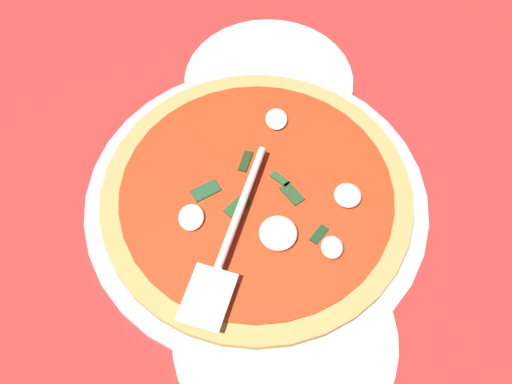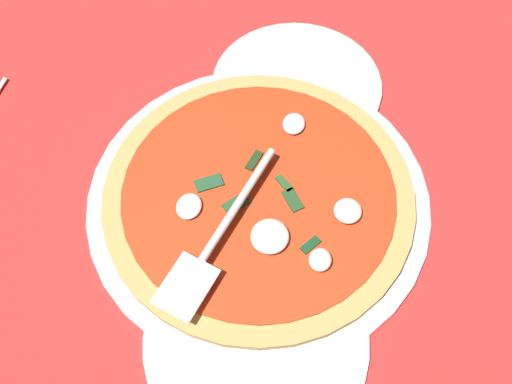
% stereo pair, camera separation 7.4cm
% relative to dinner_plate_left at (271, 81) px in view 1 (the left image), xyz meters
% --- Properties ---
extents(ground_plane, '(1.07, 1.07, 0.01)m').
position_rel_dinner_plate_left_xyz_m(ground_plane, '(0.19, -0.02, -0.01)').
color(ground_plane, red).
extents(checker_pattern, '(1.07, 1.07, 0.00)m').
position_rel_dinner_plate_left_xyz_m(checker_pattern, '(0.19, -0.02, -0.01)').
color(checker_pattern, white).
rests_on(checker_pattern, ground_plane).
extents(pizza_pan, '(0.44, 0.44, 0.01)m').
position_rel_dinner_plate_left_xyz_m(pizza_pan, '(0.20, -0.02, 0.00)').
color(pizza_pan, '#B9BBC3').
rests_on(pizza_pan, ground_plane).
extents(dinner_plate_left, '(0.25, 0.25, 0.01)m').
position_rel_dinner_plate_left_xyz_m(dinner_plate_left, '(0.00, 0.00, 0.00)').
color(dinner_plate_left, white).
rests_on(dinner_plate_left, ground_plane).
extents(dinner_plate_right, '(0.26, 0.26, 0.01)m').
position_rel_dinner_plate_left_xyz_m(dinner_plate_right, '(0.39, 0.01, 0.00)').
color(dinner_plate_right, white).
rests_on(dinner_plate_right, ground_plane).
extents(pizza, '(0.40, 0.40, 0.03)m').
position_rel_dinner_plate_left_xyz_m(pizza, '(0.20, -0.02, 0.01)').
color(pizza, tan).
rests_on(pizza, pizza_pan).
extents(pizza_server, '(0.24, 0.10, 0.01)m').
position_rel_dinner_plate_left_xyz_m(pizza_server, '(0.28, -0.05, 0.04)').
color(pizza_server, silver).
rests_on(pizza_server, pizza).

